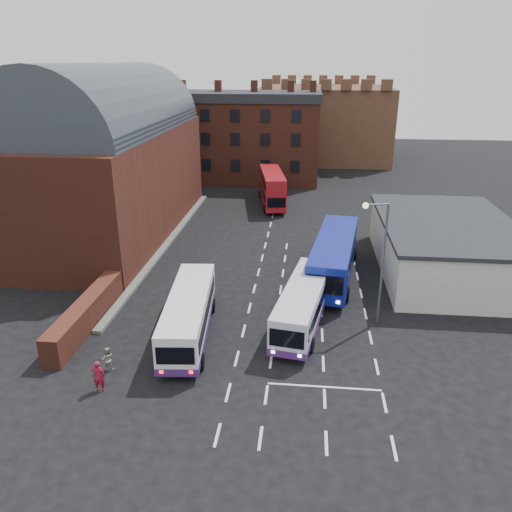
# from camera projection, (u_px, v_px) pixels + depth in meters

# --- Properties ---
(ground) EXTENTS (180.00, 180.00, 0.00)m
(ground) POSITION_uv_depth(u_px,v_px,m) (239.00, 351.00, 29.71)
(ground) COLOR black
(railway_station) EXTENTS (12.00, 28.00, 16.00)m
(railway_station) POSITION_uv_depth(u_px,v_px,m) (108.00, 156.00, 47.87)
(railway_station) COLOR #602B1E
(railway_station) RESTS_ON ground
(forecourt_wall) EXTENTS (1.20, 10.00, 1.80)m
(forecourt_wall) POSITION_uv_depth(u_px,v_px,m) (86.00, 314.00, 32.22)
(forecourt_wall) COLOR #602B1E
(forecourt_wall) RESTS_ON ground
(cream_building) EXTENTS (10.40, 16.40, 4.25)m
(cream_building) POSITION_uv_depth(u_px,v_px,m) (445.00, 246.00, 40.43)
(cream_building) COLOR beige
(cream_building) RESTS_ON ground
(brick_terrace) EXTENTS (22.00, 10.00, 11.00)m
(brick_terrace) POSITION_uv_depth(u_px,v_px,m) (240.00, 141.00, 70.88)
(brick_terrace) COLOR brown
(brick_terrace) RESTS_ON ground
(castle_keep) EXTENTS (22.00, 22.00, 12.00)m
(castle_keep) POSITION_uv_depth(u_px,v_px,m) (323.00, 122.00, 88.06)
(castle_keep) COLOR brown
(castle_keep) RESTS_ON ground
(bus_white_outbound) EXTENTS (3.29, 10.37, 2.78)m
(bus_white_outbound) POSITION_uv_depth(u_px,v_px,m) (189.00, 312.00, 30.82)
(bus_white_outbound) COLOR white
(bus_white_outbound) RESTS_ON ground
(bus_white_inbound) EXTENTS (3.91, 10.17, 2.71)m
(bus_white_inbound) POSITION_uv_depth(u_px,v_px,m) (303.00, 302.00, 32.21)
(bus_white_inbound) COLOR silver
(bus_white_inbound) RESTS_ON ground
(bus_blue) EXTENTS (4.52, 12.59, 3.36)m
(bus_blue) POSITION_uv_depth(u_px,v_px,m) (334.00, 255.00, 39.04)
(bus_blue) COLOR navy
(bus_blue) RESTS_ON ground
(bus_red_double) EXTENTS (3.94, 10.31, 4.03)m
(bus_red_double) POSITION_uv_depth(u_px,v_px,m) (272.00, 188.00, 59.08)
(bus_red_double) COLOR #A6161E
(bus_red_double) RESTS_ON ground
(street_lamp) EXTENTS (1.65, 0.57, 8.26)m
(street_lamp) POSITION_uv_depth(u_px,v_px,m) (379.00, 253.00, 30.99)
(street_lamp) COLOR slate
(street_lamp) RESTS_ON ground
(pedestrian_red) EXTENTS (0.71, 0.52, 1.79)m
(pedestrian_red) POSITION_uv_depth(u_px,v_px,m) (99.00, 376.00, 25.84)
(pedestrian_red) COLOR maroon
(pedestrian_red) RESTS_ON ground
(pedestrian_beige) EXTENTS (0.76, 0.64, 1.40)m
(pedestrian_beige) POSITION_uv_depth(u_px,v_px,m) (108.00, 359.00, 27.67)
(pedestrian_beige) COLOR #A29A82
(pedestrian_beige) RESTS_ON ground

